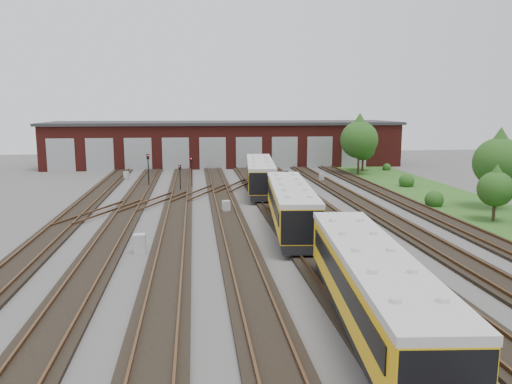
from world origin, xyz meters
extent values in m
plane|color=#464341|center=(0.00, 0.00, 0.00)|extent=(120.00, 120.00, 0.00)
cube|color=black|center=(-14.00, 0.00, 0.09)|extent=(2.40, 70.00, 0.18)
cube|color=brown|center=(-14.72, 0.00, 0.26)|extent=(0.10, 70.00, 0.15)
cube|color=brown|center=(-13.28, 0.00, 0.26)|extent=(0.10, 70.00, 0.15)
cube|color=black|center=(-10.00, 0.00, 0.09)|extent=(2.40, 70.00, 0.18)
cube|color=brown|center=(-10.72, 0.00, 0.26)|extent=(0.10, 70.00, 0.15)
cube|color=brown|center=(-9.28, 0.00, 0.26)|extent=(0.10, 70.00, 0.15)
cube|color=black|center=(-6.00, 0.00, 0.09)|extent=(2.40, 70.00, 0.18)
cube|color=brown|center=(-6.72, 0.00, 0.26)|extent=(0.10, 70.00, 0.15)
cube|color=brown|center=(-5.28, 0.00, 0.26)|extent=(0.10, 70.00, 0.15)
cube|color=black|center=(-2.00, 0.00, 0.09)|extent=(2.40, 70.00, 0.18)
cube|color=brown|center=(-2.72, 0.00, 0.26)|extent=(0.10, 70.00, 0.15)
cube|color=brown|center=(-1.28, 0.00, 0.26)|extent=(0.10, 70.00, 0.15)
cube|color=black|center=(2.00, 0.00, 0.09)|extent=(2.40, 70.00, 0.18)
cube|color=brown|center=(1.28, 0.00, 0.26)|extent=(0.10, 70.00, 0.15)
cube|color=brown|center=(2.72, 0.00, 0.26)|extent=(0.10, 70.00, 0.15)
cube|color=black|center=(6.00, 0.00, 0.09)|extent=(2.40, 70.00, 0.18)
cube|color=brown|center=(5.28, 0.00, 0.26)|extent=(0.10, 70.00, 0.15)
cube|color=brown|center=(6.72, 0.00, 0.26)|extent=(0.10, 70.00, 0.15)
cube|color=black|center=(10.00, 0.00, 0.09)|extent=(2.40, 70.00, 0.18)
cube|color=brown|center=(9.28, 0.00, 0.26)|extent=(0.10, 70.00, 0.15)
cube|color=brown|center=(10.72, 0.00, 0.26)|extent=(0.10, 70.00, 0.15)
cube|color=black|center=(14.00, 0.00, 0.09)|extent=(2.40, 70.00, 0.18)
cube|color=brown|center=(13.28, 0.00, 0.26)|extent=(0.10, 70.00, 0.15)
cube|color=brown|center=(14.72, 0.00, 0.26)|extent=(0.10, 70.00, 0.15)
cube|color=brown|center=(-8.00, 10.00, 0.26)|extent=(5.40, 9.62, 0.15)
cube|color=brown|center=(-4.00, 14.00, 0.26)|extent=(5.40, 9.62, 0.15)
cube|color=brown|center=(0.00, 18.00, 0.26)|extent=(5.40, 9.62, 0.15)
cube|color=brown|center=(-12.00, 6.00, 0.26)|extent=(5.40, 9.62, 0.15)
cube|color=brown|center=(4.00, 22.00, 0.26)|extent=(5.40, 9.62, 0.15)
cube|color=#551915|center=(0.00, 40.00, 3.00)|extent=(50.00, 12.00, 6.00)
cube|color=#2C2B2E|center=(0.00, 40.00, 6.15)|extent=(51.00, 12.50, 0.40)
cube|color=#929597|center=(-22.00, 33.98, 2.20)|extent=(3.60, 0.12, 4.40)
cube|color=#929597|center=(-17.00, 33.98, 2.20)|extent=(3.60, 0.12, 4.40)
cube|color=#929597|center=(-12.00, 33.98, 2.20)|extent=(3.60, 0.12, 4.40)
cube|color=#929597|center=(-7.00, 33.98, 2.20)|extent=(3.60, 0.12, 4.40)
cube|color=#929597|center=(-2.00, 33.98, 2.20)|extent=(3.60, 0.12, 4.40)
cube|color=#929597|center=(3.00, 33.98, 2.20)|extent=(3.60, 0.12, 4.40)
cube|color=#929597|center=(8.00, 33.98, 2.20)|extent=(3.60, 0.12, 4.40)
cube|color=#929597|center=(13.00, 33.98, 2.20)|extent=(3.60, 0.12, 4.40)
cube|color=#929597|center=(18.00, 33.98, 2.20)|extent=(3.60, 0.12, 4.40)
cube|color=#22511B|center=(19.00, 10.00, 0.03)|extent=(8.00, 55.00, 0.05)
cube|color=black|center=(2.00, -17.16, 0.61)|extent=(3.50, 14.11, 0.56)
cube|color=gold|center=(2.00, -17.16, 1.91)|extent=(3.78, 14.14, 2.05)
cube|color=beige|center=(2.00, -17.16, 3.08)|extent=(3.88, 14.15, 0.28)
cube|color=black|center=(0.78, -17.04, 2.15)|extent=(1.26, 12.24, 0.79)
cube|color=black|center=(3.22, -17.28, 2.15)|extent=(1.26, 12.24, 0.79)
cube|color=black|center=(2.00, -1.16, 0.61)|extent=(3.50, 14.11, 0.56)
cube|color=gold|center=(2.00, -1.16, 1.91)|extent=(3.78, 14.14, 2.05)
cube|color=beige|center=(2.00, -1.16, 3.08)|extent=(3.88, 14.15, 0.28)
cube|color=black|center=(0.78, -1.04, 2.15)|extent=(1.26, 12.24, 0.79)
cube|color=black|center=(3.22, -1.28, 2.15)|extent=(1.26, 12.24, 0.79)
cube|color=black|center=(2.00, 14.84, 0.61)|extent=(3.50, 14.11, 0.56)
cube|color=gold|center=(2.00, 14.84, 1.91)|extent=(3.78, 14.14, 2.05)
cube|color=beige|center=(2.00, 14.84, 3.08)|extent=(3.88, 14.15, 0.28)
cube|color=black|center=(0.78, 14.96, 2.15)|extent=(1.26, 12.24, 0.79)
cube|color=black|center=(3.22, 14.72, 2.15)|extent=(1.26, 12.24, 0.79)
cylinder|color=black|center=(-5.99, 16.48, 1.10)|extent=(0.09, 0.09, 2.20)
cube|color=black|center=(-5.99, 16.48, 2.44)|extent=(0.27, 0.21, 0.47)
sphere|color=#FF0E2F|center=(-5.99, 16.39, 2.53)|extent=(0.11, 0.11, 0.11)
cylinder|color=black|center=(-9.45, 19.88, 1.48)|extent=(0.11, 0.11, 2.97)
cube|color=black|center=(-9.45, 19.88, 3.24)|extent=(0.32, 0.25, 0.55)
sphere|color=#FF0E2F|center=(-9.45, 19.77, 3.35)|extent=(0.13, 0.13, 0.13)
cylinder|color=black|center=(-4.81, 18.69, 1.38)|extent=(0.10, 0.10, 2.75)
cube|color=black|center=(-4.81, 18.69, 3.00)|extent=(0.29, 0.23, 0.49)
sphere|color=#FF0E2F|center=(-4.81, 18.59, 3.10)|extent=(0.12, 0.12, 0.12)
cylinder|color=black|center=(3.14, 6.51, 1.32)|extent=(0.11, 0.11, 2.64)
cube|color=black|center=(3.14, 6.51, 2.92)|extent=(0.28, 0.17, 0.56)
sphere|color=#FF0E2F|center=(3.14, 6.39, 3.04)|extent=(0.13, 0.13, 0.13)
cube|color=#AAACAF|center=(-7.81, -5.37, 0.57)|extent=(0.70, 0.59, 1.14)
cube|color=#AAACAF|center=(-12.57, 25.73, 0.46)|extent=(0.66, 0.60, 0.92)
cube|color=#AAACAF|center=(-2.04, 5.29, 0.50)|extent=(0.68, 0.60, 1.00)
cube|color=#AAACAF|center=(2.83, 25.18, 0.43)|extent=(0.54, 0.46, 0.85)
cube|color=#AAACAF|center=(9.99, 21.05, 0.45)|extent=(0.68, 0.64, 0.91)
cylinder|color=#352417|center=(16.04, 26.20, 1.21)|extent=(0.27, 0.27, 2.41)
sphere|color=#1A4112|center=(16.04, 26.20, 4.42)|extent=(4.69, 4.69, 4.69)
cone|color=#1A4112|center=(16.04, 26.20, 6.10)|extent=(4.02, 4.02, 3.35)
cylinder|color=#352417|center=(17.88, 29.88, 0.83)|extent=(0.26, 0.26, 1.66)
sphere|color=#1A4112|center=(17.88, 29.88, 3.05)|extent=(3.24, 3.24, 3.24)
cone|color=#1A4112|center=(17.88, 29.88, 4.21)|extent=(2.77, 2.77, 2.31)
cylinder|color=#352417|center=(20.61, 4.09, 1.07)|extent=(0.21, 0.21, 2.14)
sphere|color=#1A4112|center=(20.61, 4.09, 3.92)|extent=(4.16, 4.16, 4.16)
cone|color=#1A4112|center=(20.61, 4.09, 5.40)|extent=(3.56, 3.56, 2.97)
cylinder|color=#352417|center=(17.66, -0.30, 0.68)|extent=(0.23, 0.23, 1.35)
sphere|color=#1A4112|center=(17.66, -0.30, 2.48)|extent=(2.63, 2.63, 2.63)
cone|color=#1A4112|center=(17.66, -0.30, 3.41)|extent=(2.25, 2.25, 1.88)
sphere|color=#1A4112|center=(16.00, 5.78, 0.80)|extent=(1.60, 1.60, 1.60)
sphere|color=#1A4112|center=(18.14, 16.35, 0.82)|extent=(1.64, 1.64, 1.64)
sphere|color=#1A4112|center=(21.30, 29.94, 0.56)|extent=(1.12, 1.12, 1.12)
camera|label=1|loc=(-4.52, -34.33, 8.50)|focal=35.00mm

